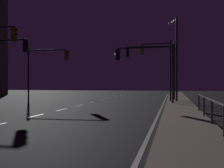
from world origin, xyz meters
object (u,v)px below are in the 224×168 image
at_px(traffic_light_far_left, 157,59).
at_px(traffic_light_mid_right, 8,58).
at_px(traffic_light_far_right, 46,63).
at_px(traffic_light_far_center, 146,61).
at_px(traffic_light_near_right, 153,60).
at_px(street_lamp_far_end, 176,51).

height_order(traffic_light_far_left, traffic_light_mid_right, traffic_light_far_left).
xyz_separation_m(traffic_light_far_right, traffic_light_far_center, (10.08, -2.95, -0.14)).
relative_size(traffic_light_near_right, traffic_light_mid_right, 1.02).
relative_size(traffic_light_mid_right, street_lamp_far_end, 0.72).
distance_m(traffic_light_near_right, traffic_light_far_right, 10.75).
relative_size(traffic_light_far_center, traffic_light_mid_right, 0.89).
bearing_deg(traffic_light_far_center, traffic_light_far_left, 74.08).
bearing_deg(traffic_light_near_right, traffic_light_far_right, -163.61).
height_order(traffic_light_near_right, traffic_light_far_right, traffic_light_near_right).
bearing_deg(street_lamp_far_end, traffic_light_far_left, -159.61).
distance_m(traffic_light_far_left, street_lamp_far_end, 1.92).
bearing_deg(traffic_light_far_center, street_lamp_far_end, 54.94).
distance_m(traffic_light_far_right, traffic_light_far_center, 10.50).
bearing_deg(traffic_light_far_center, traffic_light_mid_right, -165.74).
xyz_separation_m(traffic_light_near_right, traffic_light_far_right, (-10.30, -3.03, -0.41)).
height_order(traffic_light_far_right, traffic_light_far_left, traffic_light_far_left).
height_order(traffic_light_far_right, traffic_light_far_center, traffic_light_far_right).
relative_size(traffic_light_far_left, traffic_light_mid_right, 1.00).
distance_m(traffic_light_far_left, traffic_light_far_center, 3.07).
height_order(traffic_light_far_center, traffic_light_mid_right, traffic_light_mid_right).
xyz_separation_m(traffic_light_far_center, street_lamp_far_end, (2.49, 3.55, 1.13)).
relative_size(traffic_light_far_left, traffic_light_far_center, 1.13).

